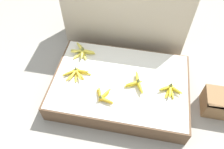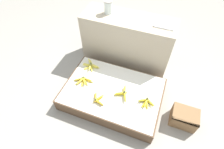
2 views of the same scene
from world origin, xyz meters
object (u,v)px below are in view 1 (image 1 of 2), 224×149
(banana_bunch_middle_left, at_px, (76,73))
(wooden_crate, at_px, (221,103))
(banana_bunch_middle_right, at_px, (170,90))
(banana_bunch_front_midleft, at_px, (103,96))
(banana_bunch_middle_midright, at_px, (137,83))
(banana_bunch_back_left, at_px, (82,51))

(banana_bunch_middle_left, bearing_deg, wooden_crate, -0.08)
(banana_bunch_middle_left, height_order, banana_bunch_middle_right, banana_bunch_middle_right)
(wooden_crate, relative_size, banana_bunch_front_midleft, 1.65)
(banana_bunch_middle_midright, distance_m, banana_bunch_middle_right, 0.31)
(wooden_crate, xyz_separation_m, banana_bunch_middle_left, (-1.38, 0.00, 0.12))
(banana_bunch_front_midleft, xyz_separation_m, banana_bunch_middle_midright, (0.28, 0.20, 0.00))
(banana_bunch_middle_right, height_order, banana_bunch_back_left, banana_bunch_back_left)
(banana_bunch_front_midleft, bearing_deg, banana_bunch_middle_midright, 35.91)
(banana_bunch_middle_left, height_order, banana_bunch_back_left, banana_bunch_back_left)
(wooden_crate, relative_size, banana_bunch_back_left, 1.16)
(wooden_crate, bearing_deg, banana_bunch_middle_right, -177.39)
(banana_bunch_front_midleft, relative_size, banana_bunch_middle_left, 0.66)
(banana_bunch_middle_midright, bearing_deg, banana_bunch_middle_right, -2.77)
(banana_bunch_front_midleft, bearing_deg, wooden_crate, 10.95)
(banana_bunch_middle_right, distance_m, banana_bunch_back_left, 0.97)
(banana_bunch_middle_left, xyz_separation_m, banana_bunch_back_left, (-0.02, 0.29, 0.01))
(banana_bunch_front_midleft, relative_size, banana_bunch_middle_right, 0.85)
(banana_bunch_middle_midright, bearing_deg, banana_bunch_middle_left, 179.09)
(banana_bunch_middle_left, distance_m, banana_bunch_back_left, 0.29)
(wooden_crate, xyz_separation_m, banana_bunch_middle_midright, (-0.79, -0.01, 0.13))
(banana_bunch_middle_midright, height_order, banana_bunch_back_left, banana_bunch_back_left)
(banana_bunch_middle_midright, relative_size, banana_bunch_back_left, 0.95)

